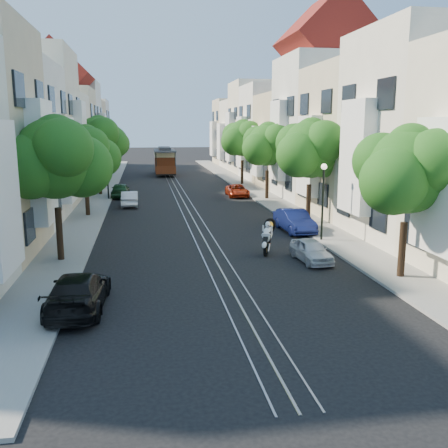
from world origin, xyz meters
name	(u,v)px	position (x,y,z in m)	size (l,w,h in m)	color
ground	(177,190)	(0.00, 28.00, 0.00)	(200.00, 200.00, 0.00)	black
sidewalk_east	(248,188)	(7.25, 28.00, 0.06)	(2.50, 80.00, 0.12)	gray
sidewalk_west	(103,191)	(-7.25, 28.00, 0.06)	(2.50, 80.00, 0.12)	gray
rail_left	(172,190)	(-0.55, 28.00, 0.01)	(0.06, 80.00, 0.02)	gray
rail_slot	(177,190)	(0.00, 28.00, 0.01)	(0.06, 80.00, 0.02)	gray
rail_right	(183,189)	(0.55, 28.00, 0.01)	(0.06, 80.00, 0.02)	gray
lane_line	(177,190)	(0.00, 28.00, 0.00)	(0.08, 80.00, 0.01)	tan
townhouses_east	(293,137)	(11.87, 27.91, 5.18)	(7.75, 72.00, 12.00)	beige
townhouses_west	(50,139)	(-11.87, 27.91, 5.08)	(7.75, 72.00, 11.76)	silver
tree_e_a	(409,173)	(7.26, -3.02, 4.40)	(4.72, 3.87, 6.27)	black
tree_e_b	(311,150)	(7.26, 8.98, 4.73)	(4.93, 4.08, 6.68)	black
tree_e_c	(268,146)	(7.26, 19.98, 4.60)	(4.84, 3.99, 6.52)	black
tree_e_d	(243,139)	(7.26, 30.98, 4.87)	(5.01, 4.16, 6.85)	black
tree_w_a	(56,160)	(-7.14, 1.98, 4.73)	(4.93, 4.08, 6.68)	black
tree_w_b	(86,154)	(-7.14, 13.98, 4.40)	(4.72, 3.87, 6.27)	black
tree_w_c	(99,139)	(-7.14, 24.98, 5.07)	(5.13, 4.28, 7.09)	black
tree_w_d	(107,141)	(-7.14, 35.98, 4.60)	(4.84, 3.99, 6.52)	black
lamp_east	(323,190)	(6.30, 4.00, 2.85)	(0.32, 0.32, 4.16)	black
lamp_west	(107,167)	(-6.30, 22.00, 2.85)	(0.32, 0.32, 4.16)	black
sportbike_rider	(267,235)	(2.73, 1.97, 0.92)	(1.12, 1.77, 1.74)	black
cable_car	(165,160)	(-0.50, 43.75, 1.92)	(2.74, 8.48, 3.25)	black
parked_car_e_near	(311,250)	(4.40, 0.18, 0.53)	(1.25, 3.11, 1.06)	silver
parked_car_e_mid	(294,221)	(5.60, 6.76, 0.67)	(1.42, 4.08, 1.35)	#0E1647
parked_car_e_far	(237,191)	(5.03, 22.26, 0.54)	(1.79, 3.88, 1.08)	maroon
parked_car_w_near	(78,292)	(-5.60, -4.58, 0.66)	(1.85, 4.54, 1.32)	black
parked_car_w_mid	(130,199)	(-4.40, 18.27, 0.59)	(1.25, 3.60, 1.18)	silver
parked_car_w_far	(120,190)	(-5.34, 23.27, 0.65)	(1.54, 3.84, 1.31)	#16371A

